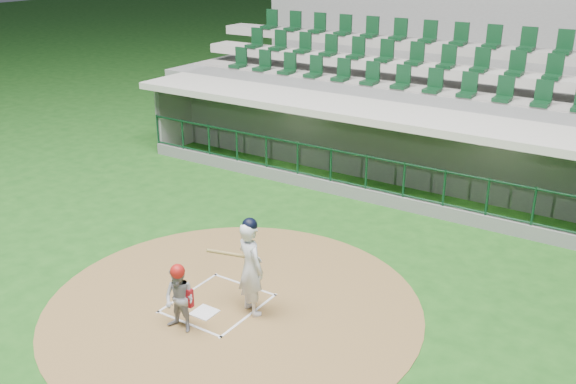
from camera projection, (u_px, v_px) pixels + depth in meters
name	position (u px, v px, depth m)	size (l,w,h in m)	color
ground	(228.00, 297.00, 12.57)	(120.00, 120.00, 0.00)	#194D16
dirt_circle	(234.00, 306.00, 12.26)	(7.20, 7.20, 0.01)	brown
home_plate	(204.00, 312.00, 12.01)	(0.43, 0.43, 0.02)	white
batter_box_chalk	(218.00, 303.00, 12.33)	(1.55, 1.80, 0.01)	silver
dugout_structure	(397.00, 149.00, 18.29)	(16.40, 3.70, 3.00)	gray
seating_deck	(437.00, 110.00, 20.54)	(17.00, 6.72, 5.15)	slate
batter	(251.00, 266.00, 11.72)	(0.93, 0.98, 1.92)	white
catcher	(180.00, 298.00, 11.28)	(0.62, 0.50, 1.31)	#949499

